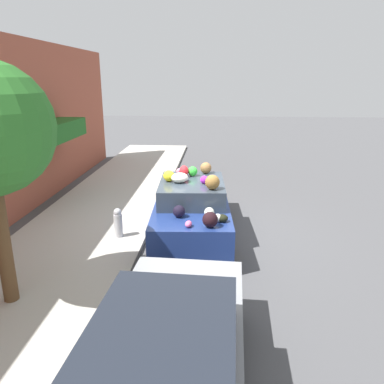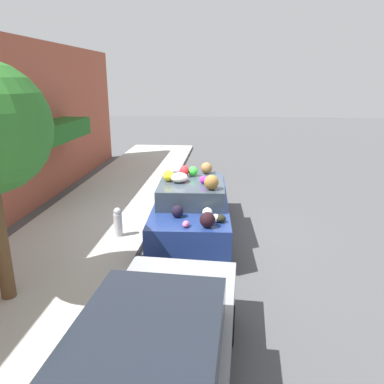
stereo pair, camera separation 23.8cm
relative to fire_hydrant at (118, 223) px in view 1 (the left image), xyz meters
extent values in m
plane|color=#4C4C4F|center=(0.56, -1.73, -0.46)|extent=(60.00, 60.00, 0.00)
cube|color=#B2ADA3|center=(0.56, 0.97, -0.40)|extent=(24.00, 3.20, 0.12)
cube|color=#195919|center=(2.88, 2.62, 1.71)|extent=(3.27, 0.90, 0.55)
cylinder|color=brown|center=(-2.71, 1.15, 0.73)|extent=(0.24, 0.24, 2.16)
cylinder|color=#B2B2B7|center=(0.00, 0.00, -0.07)|extent=(0.20, 0.20, 0.55)
sphere|color=#B2B2B7|center=(0.00, 0.00, 0.26)|extent=(0.18, 0.18, 0.18)
cube|color=navy|center=(0.56, -1.70, 0.16)|extent=(4.34, 1.90, 0.65)
cube|color=#333D47|center=(0.39, -1.71, 0.71)|extent=(1.99, 1.58, 0.45)
cylinder|color=black|center=(1.84, -0.86, -0.17)|extent=(0.59, 0.21, 0.58)
cylinder|color=black|center=(1.92, -2.41, -0.17)|extent=(0.59, 0.21, 0.58)
cylinder|color=black|center=(-0.80, -0.99, -0.17)|extent=(0.59, 0.21, 0.58)
cylinder|color=black|center=(-0.72, -2.54, -0.17)|extent=(0.59, 0.21, 0.58)
ellipsoid|color=black|center=(2.29, -2.20, 0.60)|extent=(0.32, 0.29, 0.23)
ellipsoid|color=brown|center=(2.28, -1.18, 0.60)|extent=(0.33, 0.36, 0.24)
ellipsoid|color=red|center=(0.82, -1.48, 1.07)|extent=(0.28, 0.23, 0.27)
ellipsoid|color=pink|center=(1.94, -2.07, 0.60)|extent=(0.36, 0.34, 0.25)
sphere|color=yellow|center=(0.35, -1.17, 1.06)|extent=(0.37, 0.37, 0.26)
sphere|color=pink|center=(1.06, -1.34, 1.01)|extent=(0.21, 0.21, 0.15)
sphere|color=black|center=(-0.80, -1.52, 0.61)|extent=(0.31, 0.31, 0.26)
ellipsoid|color=white|center=(0.29, -1.43, 1.04)|extent=(0.55, 0.54, 0.22)
sphere|color=olive|center=(-0.24, -2.19, 1.09)|extent=(0.39, 0.39, 0.32)
sphere|color=white|center=(-0.77, -2.14, 0.59)|extent=(0.30, 0.30, 0.21)
sphere|color=purple|center=(0.20, -2.00, 1.02)|extent=(0.20, 0.20, 0.18)
sphere|color=orange|center=(1.54, -2.06, 0.64)|extent=(0.43, 0.43, 0.31)
sphere|color=red|center=(1.86, -1.36, 0.58)|extent=(0.24, 0.24, 0.20)
sphere|color=silver|center=(-1.02, -2.32, 0.57)|extent=(0.24, 0.24, 0.17)
sphere|color=yellow|center=(1.63, -1.16, 0.59)|extent=(0.27, 0.27, 0.21)
sphere|color=brown|center=(1.17, -2.01, 1.07)|extent=(0.37, 0.37, 0.28)
ellipsoid|color=black|center=(-1.01, -2.40, 0.56)|extent=(0.25, 0.28, 0.16)
sphere|color=black|center=(-1.30, -2.17, 0.63)|extent=(0.34, 0.34, 0.30)
sphere|color=#EEA10F|center=(2.10, -1.36, 0.64)|extent=(0.35, 0.35, 0.31)
ellipsoid|color=pink|center=(-1.32, -1.75, 0.54)|extent=(0.22, 0.16, 0.12)
sphere|color=green|center=(0.89, -1.69, 1.05)|extent=(0.28, 0.28, 0.24)
cube|color=gray|center=(-4.68, -1.75, 0.11)|extent=(4.40, 1.89, 0.58)
cube|color=#1E232D|center=(-4.85, -1.75, 0.65)|extent=(2.02, 1.57, 0.49)
cylinder|color=black|center=(-3.30, -1.06, -0.18)|extent=(0.57, 0.21, 0.57)
cylinder|color=black|center=(-3.38, -2.59, -0.18)|extent=(0.57, 0.21, 0.57)
camera|label=1|loc=(-8.04, -2.25, 3.24)|focal=35.00mm
camera|label=2|loc=(-8.02, -2.49, 3.24)|focal=35.00mm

